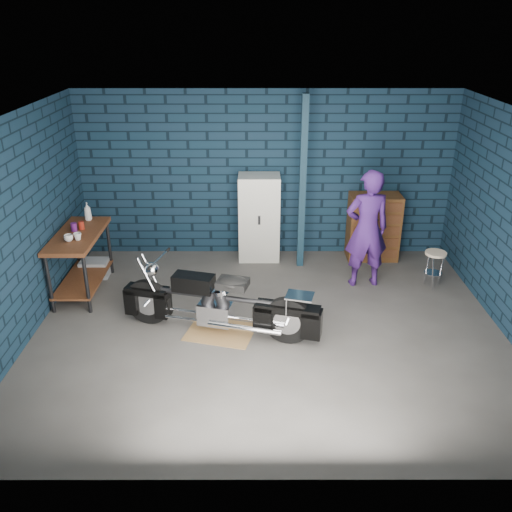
{
  "coord_description": "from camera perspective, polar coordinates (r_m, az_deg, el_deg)",
  "views": [
    {
      "loc": [
        -0.17,
        -6.03,
        3.74
      ],
      "look_at": [
        -0.16,
        0.3,
        0.9
      ],
      "focal_mm": 38.0,
      "sensor_mm": 36.0,
      "label": 1
    }
  ],
  "objects": [
    {
      "name": "cup_b",
      "position": [
        7.77,
        -18.26,
        1.97
      ],
      "size": [
        0.12,
        0.12,
        0.1
      ],
      "primitive_type": "imported",
      "rotation": [
        0.0,
        0.0,
        0.18
      ],
      "color": "beige",
      "rests_on": "workbench"
    },
    {
      "name": "workbench",
      "position": [
        8.19,
        -17.9,
        -0.69
      ],
      "size": [
        0.6,
        1.4,
        0.91
      ],
      "primitive_type": "cube",
      "color": "brown",
      "rests_on": "ground"
    },
    {
      "name": "support_post",
      "position": [
        8.36,
        4.93,
        7.49
      ],
      "size": [
        0.1,
        0.1,
        2.7
      ],
      "primitive_type": "cube",
      "color": "#122B3B",
      "rests_on": "ground"
    },
    {
      "name": "bottle",
      "position": [
        8.46,
        -17.31,
        4.51
      ],
      "size": [
        0.14,
        0.14,
        0.28
      ],
      "primitive_type": "imported",
      "rotation": [
        0.0,
        0.0,
        0.33
      ],
      "color": "#92959A",
      "rests_on": "workbench"
    },
    {
      "name": "shop_stool",
      "position": [
        8.42,
        18.19,
        -1.36
      ],
      "size": [
        0.35,
        0.35,
        0.56
      ],
      "primitive_type": null,
      "rotation": [
        0.0,
        0.0,
        0.15
      ],
      "color": "beige",
      "rests_on": "ground"
    },
    {
      "name": "tool_chest",
      "position": [
        9.06,
        12.27,
        2.97
      ],
      "size": [
        0.82,
        0.45,
        1.09
      ],
      "primitive_type": "cube",
      "color": "brown",
      "rests_on": "ground"
    },
    {
      "name": "drip_mat",
      "position": [
        7.03,
        -3.76,
        -7.97
      ],
      "size": [
        0.97,
        0.82,
        0.01
      ],
      "primitive_type": "cube",
      "rotation": [
        0.0,
        0.0,
        -0.26
      ],
      "color": "brown",
      "rests_on": "ground"
    },
    {
      "name": "mug_red",
      "position": [
        8.15,
        -17.91,
        3.09
      ],
      "size": [
        0.09,
        0.09,
        0.11
      ],
      "primitive_type": "cylinder",
      "rotation": [
        0.0,
        0.0,
        -0.08
      ],
      "color": "maroon",
      "rests_on": "workbench"
    },
    {
      "name": "ground",
      "position": [
        7.1,
        1.33,
        -7.62
      ],
      "size": [
        6.0,
        6.0,
        0.0
      ],
      "primitive_type": "plane",
      "color": "#53504D",
      "rests_on": "ground"
    },
    {
      "name": "person",
      "position": [
        8.01,
        11.59,
        2.79
      ],
      "size": [
        0.69,
        0.5,
        1.77
      ],
      "primitive_type": "imported",
      "rotation": [
        0.0,
        0.0,
        3.26
      ],
      "color": "#411D6D",
      "rests_on": "ground"
    },
    {
      "name": "mug_purple",
      "position": [
        8.11,
        -18.63,
        2.91
      ],
      "size": [
        0.09,
        0.09,
        0.12
      ],
      "primitive_type": "cylinder",
      "rotation": [
        0.0,
        0.0,
        0.07
      ],
      "color": "#5C1B6C",
      "rests_on": "workbench"
    },
    {
      "name": "storage_bin",
      "position": [
        8.75,
        -16.59,
        -1.24
      ],
      "size": [
        0.42,
        0.3,
        0.26
      ],
      "primitive_type": "cube",
      "color": "#92959A",
      "rests_on": "ground"
    },
    {
      "name": "locker",
      "position": [
        8.8,
        0.33,
        4.03
      ],
      "size": [
        0.66,
        0.47,
        1.42
      ],
      "primitive_type": "cube",
      "color": "silver",
      "rests_on": "ground"
    },
    {
      "name": "room_walls",
      "position": [
        6.83,
        1.38,
        8.6
      ],
      "size": [
        6.02,
        5.01,
        2.71
      ],
      "color": "#112738",
      "rests_on": "ground"
    },
    {
      "name": "cup_a",
      "position": [
        7.76,
        -19.13,
        1.8
      ],
      "size": [
        0.14,
        0.14,
        0.1
      ],
      "primitive_type": "imported",
      "rotation": [
        0.0,
        0.0,
        -0.2
      ],
      "color": "beige",
      "rests_on": "workbench"
    },
    {
      "name": "motorcycle",
      "position": [
        6.79,
        -3.87,
        -4.55
      ],
      "size": [
        2.27,
        1.13,
        0.97
      ],
      "primitive_type": null,
      "rotation": [
        0.0,
        0.0,
        -0.26
      ],
      "color": "black",
      "rests_on": "ground"
    }
  ]
}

